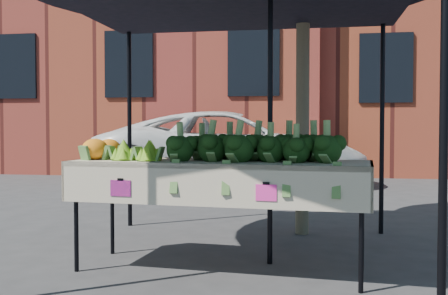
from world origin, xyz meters
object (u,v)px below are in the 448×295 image
(table, at_px, (220,216))
(canopy, at_px, (231,105))
(street_tree, at_px, (303,40))
(vehicle, at_px, (231,52))

(table, bearing_deg, canopy, 85.15)
(canopy, relative_size, street_tree, 0.74)
(table, distance_m, vehicle, 7.02)
(vehicle, bearing_deg, street_tree, -170.93)
(street_tree, bearing_deg, table, -110.42)
(canopy, xyz_separation_m, street_tree, (0.59, 1.29, 0.75))
(vehicle, height_order, street_tree, vehicle)
(canopy, distance_m, street_tree, 1.61)
(table, height_order, canopy, canopy)
(table, bearing_deg, street_tree, 69.58)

